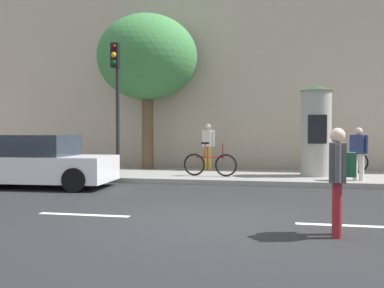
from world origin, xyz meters
TOP-DOWN VIEW (x-y plane):
  - ground_plane at (0.00, 0.00)m, footprint 80.00×80.00m
  - sidewalk_curb at (0.00, 7.00)m, footprint 36.00×4.00m
  - lane_markings at (-0.00, 0.00)m, footprint 25.80×0.16m
  - building_backdrop at (0.00, 12.00)m, footprint 36.00×5.00m
  - traffic_light at (-3.78, 5.24)m, footprint 0.24×0.45m
  - poster_column at (2.39, 6.88)m, footprint 1.06×1.06m
  - street_tree at (-3.73, 8.37)m, footprint 3.82×3.82m
  - pedestrian_in_red_top at (2.10, -0.80)m, footprint 0.42×0.65m
  - pedestrian_in_dark_shirt at (-1.35, 8.24)m, footprint 0.53×0.41m
  - pedestrian_tallest at (3.50, 5.73)m, footprint 0.47×0.43m
  - bicycle_leaning at (-0.95, 6.13)m, footprint 1.77×0.23m
  - bicycle_upright at (3.42, 8.48)m, footprint 1.72×0.55m
  - parked_car_dark at (-5.58, 3.59)m, footprint 4.34×2.12m

SIDE VIEW (x-z plane):
  - ground_plane at x=0.00m, z-range 0.00..0.00m
  - lane_markings at x=0.00m, z-range 0.00..0.01m
  - sidewalk_curb at x=0.00m, z-range 0.00..0.15m
  - bicycle_leaning at x=-0.95m, z-range -0.01..1.08m
  - bicycle_upright at x=3.42m, z-range -0.01..1.08m
  - parked_car_dark at x=-5.58m, z-range -0.03..1.45m
  - pedestrian_in_red_top at x=2.10m, z-range 0.16..1.80m
  - pedestrian_tallest at x=3.50m, z-range 0.27..1.82m
  - pedestrian_in_dark_shirt at x=-1.35m, z-range 0.30..2.04m
  - poster_column at x=2.39m, z-range 0.17..3.11m
  - traffic_light at x=-3.78m, z-range 0.88..5.06m
  - street_tree at x=-3.73m, z-range 1.44..7.34m
  - building_backdrop at x=0.00m, z-range 0.00..9.02m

